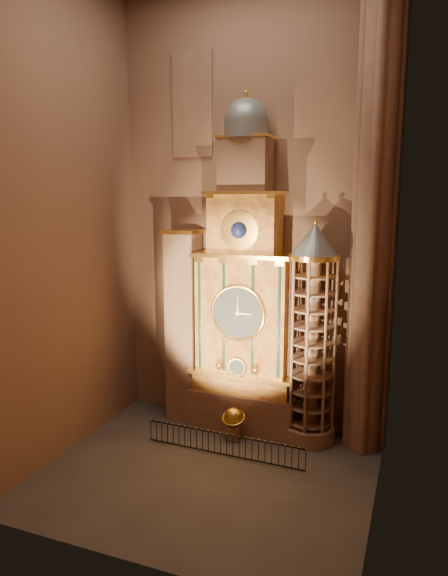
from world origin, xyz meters
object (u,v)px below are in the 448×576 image
at_px(astronomical_clock, 245,302).
at_px(iron_railing, 224,445).
at_px(portrait_tower, 184,325).
at_px(celestial_globe, 234,421).
at_px(stair_turret, 312,337).

xyz_separation_m(astronomical_clock, iron_railing, (0.15, -3.31, -6.11)).
distance_m(astronomical_clock, portrait_tower, 3.73).
height_order(celestial_globe, iron_railing, celestial_globe).
distance_m(stair_turret, iron_railing, 6.53).
distance_m(portrait_tower, iron_railing, 6.68).
xyz_separation_m(stair_turret, iron_railing, (-3.35, -3.05, -4.70)).
relative_size(portrait_tower, iron_railing, 1.32).
relative_size(astronomical_clock, portrait_tower, 1.64).
bearing_deg(stair_turret, portrait_tower, 177.67).
xyz_separation_m(astronomical_clock, portrait_tower, (-3.40, 0.02, -1.53)).
height_order(astronomical_clock, stair_turret, astronomical_clock).
relative_size(astronomical_clock, iron_railing, 2.16).
xyz_separation_m(astronomical_clock, celestial_globe, (0.02, -1.61, -5.69)).
bearing_deg(iron_railing, astronomical_clock, 92.56).
distance_m(celestial_globe, iron_railing, 1.76).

